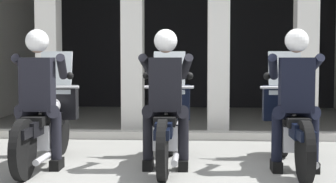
% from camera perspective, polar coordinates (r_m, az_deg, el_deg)
% --- Properties ---
extents(ground_plane, '(80.00, 80.00, 0.00)m').
position_cam_1_polar(ground_plane, '(8.67, 0.97, -4.57)').
color(ground_plane, gray).
extents(station_building, '(8.13, 5.18, 3.17)m').
position_cam_1_polar(station_building, '(10.86, 1.43, 7.58)').
color(station_building, black).
rests_on(station_building, ground).
extents(kerb_strip, '(7.63, 0.24, 0.12)m').
position_cam_1_polar(kerb_strip, '(7.92, 0.66, -4.92)').
color(kerb_strip, '#B7B5AD').
rests_on(kerb_strip, ground).
extents(motorcycle_left, '(0.62, 2.04, 1.35)m').
position_cam_1_polar(motorcycle_left, '(6.21, -13.49, -3.37)').
color(motorcycle_left, black).
rests_on(motorcycle_left, ground).
extents(police_officer_left, '(0.63, 0.61, 1.58)m').
position_cam_1_polar(police_officer_left, '(5.91, -14.36, 0.50)').
color(police_officer_left, black).
rests_on(police_officer_left, ground).
extents(motorcycle_center, '(0.62, 2.04, 1.35)m').
position_cam_1_polar(motorcycle_center, '(6.01, -0.07, -3.50)').
color(motorcycle_center, black).
rests_on(motorcycle_center, ground).
extents(police_officer_center, '(0.63, 0.61, 1.58)m').
position_cam_1_polar(police_officer_center, '(5.69, -0.26, 0.50)').
color(police_officer_center, black).
rests_on(police_officer_center, ground).
extents(motorcycle_right, '(0.62, 2.04, 1.35)m').
position_cam_1_polar(motorcycle_right, '(6.08, 13.60, -3.53)').
color(motorcycle_right, black).
rests_on(motorcycle_right, ground).
extents(police_officer_right, '(0.63, 0.61, 1.58)m').
position_cam_1_polar(police_officer_right, '(5.76, 14.16, 0.43)').
color(police_officer_right, black).
rests_on(police_officer_right, ground).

